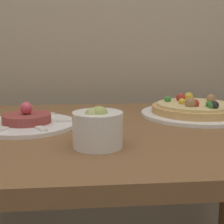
# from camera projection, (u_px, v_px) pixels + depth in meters

# --- Properties ---
(dining_table) EXTENTS (1.04, 0.70, 0.75)m
(dining_table) POSITION_uv_depth(u_px,v_px,m) (116.00, 173.00, 0.82)
(dining_table) COLOR brown
(dining_table) RESTS_ON ground_plane
(pizza_plate) EXTENTS (0.32, 0.32, 0.06)m
(pizza_plate) POSITION_uv_depth(u_px,v_px,m) (195.00, 110.00, 0.92)
(pizza_plate) COLOR white
(pizza_plate) RESTS_ON dining_table
(tartare_plate) EXTENTS (0.25, 0.25, 0.06)m
(tartare_plate) POSITION_uv_depth(u_px,v_px,m) (27.00, 122.00, 0.80)
(tartare_plate) COLOR white
(tartare_plate) RESTS_ON dining_table
(small_bowl) EXTENTS (0.10, 0.10, 0.09)m
(small_bowl) POSITION_uv_depth(u_px,v_px,m) (98.00, 128.00, 0.62)
(small_bowl) COLOR white
(small_bowl) RESTS_ON dining_table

